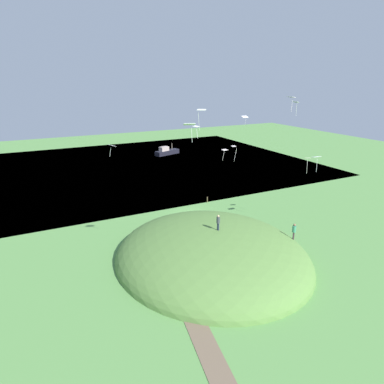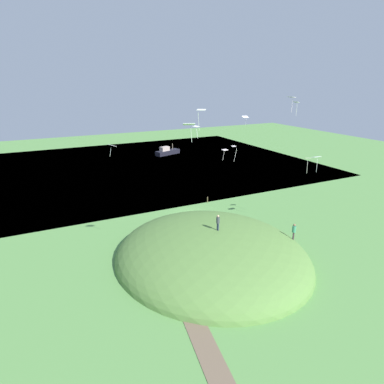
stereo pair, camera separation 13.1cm
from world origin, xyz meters
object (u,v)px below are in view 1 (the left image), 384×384
Objects in this scene: boat_on_lake at (167,152)px; kite_4 at (291,98)px; kite_3 at (225,150)px; kite_10 at (112,146)px; mooring_post at (207,200)px; kite_9 at (201,111)px; person_walking_path at (218,221)px; kite_5 at (234,148)px; kite_0 at (245,117)px; person_near_shore at (294,230)px; kite_8 at (190,125)px; kite_1 at (307,159)px; kite_6 at (296,103)px; kite_7 at (196,127)px; kite_2 at (316,158)px.

boat_on_lake is 46.28m from kite_4.
kite_10 is (-2.34, -16.21, 1.67)m from kite_3.
boat_on_lake reaches higher than mooring_post.
kite_4 is 16.75m from kite_9.
kite_5 reaches higher than person_walking_path.
kite_5 is at bearing -40.36° from kite_0.
kite_4 is at bearing 66.36° from kite_10.
kite_9 is at bearing 88.09° from person_near_shore.
mooring_post is at bearing 146.39° from kite_8.
kite_4 is (-5.11, 1.23, 7.07)m from kite_1.
kite_10 is (34.23, -22.08, 9.05)m from boat_on_lake.
person_walking_path is at bearing -69.01° from kite_6.
kite_4 reaches higher than kite_9.
kite_8 reaches higher than kite_7.
kite_9 is at bearing -21.85° from kite_7.
kite_6 reaches higher than kite_10.
kite_8 is at bearing 51.09° from boat_on_lake.
kite_8 is at bearing -33.61° from mooring_post.
kite_1 is at bearing -19.33° from person_near_shore.
boat_on_lake is 3.95× the size of kite_6.
kite_3 reaches higher than person_walking_path.
kite_5 reaches higher than mooring_post.
kite_4 is (43.74, -0.36, 15.14)m from boat_on_lake.
kite_2 is 1.09× the size of kite_6.
kite_7 is at bearing -119.91° from kite_2.
person_walking_path is 0.79× the size of kite_9.
person_near_shore is at bearing 9.34° from kite_5.
kite_4 is 1.12× the size of kite_6.
kite_0 reaches higher than boat_on_lake.
kite_9 reaches higher than kite_5.
kite_10 is (-17.51, -6.09, 5.31)m from person_walking_path.
person_walking_path is at bearing -40.78° from kite_0.
boat_on_lake is 54.65m from person_near_shore.
kite_7 is 11.51m from kite_8.
kite_2 is 9.68m from kite_5.
boat_on_lake is at bearing 167.04° from mooring_post.
kite_2 is 1.13× the size of kite_10.
kite_4 is 1.17× the size of kite_8.
person_walking_path is at bearing -33.70° from kite_3.
kite_8 is (53.81, -20.26, 13.88)m from boat_on_lake.
kite_9 is (-5.47, -8.60, 12.42)m from person_near_shore.
kite_7 is 1.60× the size of mooring_post.
person_walking_path is at bearing 115.85° from kite_8.
kite_1 is 1.15× the size of kite_10.
kite_9 is at bearing -99.52° from kite_2.
kite_9 is (-3.15, -0.39, 10.68)m from person_walking_path.
kite_9 is (14.69, -15.77, 2.67)m from kite_0.
kite_9 reaches higher than kite_8.
kite_5 is 1.15× the size of kite_8.
kite_4 reaches higher than kite_1.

